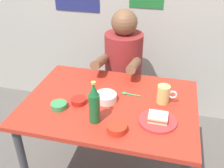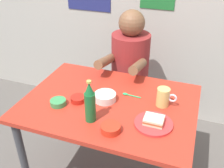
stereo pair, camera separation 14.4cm
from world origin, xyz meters
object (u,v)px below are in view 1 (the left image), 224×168
at_px(plate_orange, 158,121).
at_px(beer_bottle, 94,104).
at_px(stool, 122,98).
at_px(person_seated, 123,58).
at_px(sandwich, 158,117).
at_px(beer_mug, 164,94).
at_px(dip_bowl_green, 59,105).
at_px(dining_table, 110,113).

height_order(plate_orange, beer_bottle, beer_bottle).
height_order(stool, person_seated, person_seated).
height_order(person_seated, beer_bottle, person_seated).
bearing_deg(sandwich, person_seated, 115.51).
height_order(person_seated, sandwich, person_seated).
distance_m(plate_orange, sandwich, 0.02).
xyz_separation_m(stool, beer_mug, (0.37, -0.56, 0.45)).
bearing_deg(plate_orange, dip_bowl_green, -178.96).
bearing_deg(sandwich, beer_bottle, -167.16).
bearing_deg(dining_table, beer_mug, 12.07).
distance_m(stool, dip_bowl_green, 0.91).
xyz_separation_m(dining_table, plate_orange, (0.32, -0.14, 0.10)).
xyz_separation_m(plate_orange, beer_mug, (0.01, 0.21, 0.05)).
relative_size(beer_mug, dip_bowl_green, 1.26).
height_order(beer_mug, dip_bowl_green, beer_mug).
xyz_separation_m(person_seated, sandwich, (0.36, -0.76, 0.01)).
bearing_deg(beer_bottle, dining_table, 80.78).
bearing_deg(sandwich, dip_bowl_green, -178.96).
bearing_deg(beer_mug, stool, 123.82).
bearing_deg(dip_bowl_green, person_seated, 72.17).
bearing_deg(plate_orange, stool, 115.19).
distance_m(sandwich, beer_mug, 0.21).
xyz_separation_m(dining_table, beer_bottle, (-0.04, -0.22, 0.21)).
bearing_deg(dip_bowl_green, stool, 72.41).
bearing_deg(dining_table, person_seated, 94.01).
distance_m(stool, sandwich, 0.95).
distance_m(dining_table, plate_orange, 0.36).
bearing_deg(beer_mug, plate_orange, -93.95).
bearing_deg(dining_table, beer_bottle, -99.22).
xyz_separation_m(sandwich, dip_bowl_green, (-0.61, -0.01, -0.01)).
distance_m(sandwich, dip_bowl_green, 0.61).
bearing_deg(sandwich, beer_mug, 86.05).
bearing_deg(dining_table, plate_orange, -23.27).
bearing_deg(beer_bottle, person_seated, 90.57).
relative_size(dining_table, plate_orange, 5.00).
xyz_separation_m(dining_table, dip_bowl_green, (-0.29, -0.15, 0.11)).
relative_size(plate_orange, sandwich, 2.00).
xyz_separation_m(stool, person_seated, (0.00, -0.01, 0.42)).
bearing_deg(plate_orange, dining_table, 156.73).
relative_size(plate_orange, dip_bowl_green, 2.20).
distance_m(stool, person_seated, 0.42).
xyz_separation_m(stool, dip_bowl_green, (-0.25, -0.78, 0.41)).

